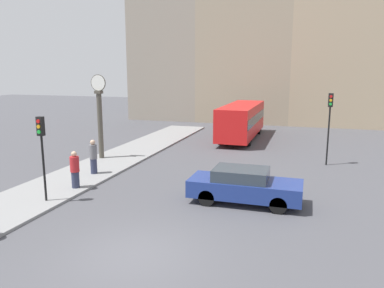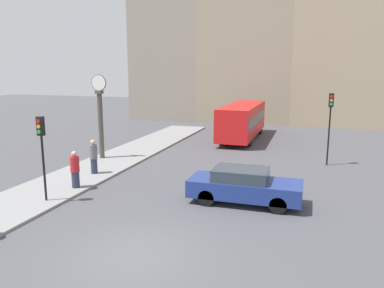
% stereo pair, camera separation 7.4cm
% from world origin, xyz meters
% --- Properties ---
extents(ground_plane, '(120.00, 120.00, 0.00)m').
position_xyz_m(ground_plane, '(0.00, 0.00, 0.00)').
color(ground_plane, '#47474C').
extents(sidewalk_corner, '(3.34, 26.43, 0.11)m').
position_xyz_m(sidewalk_corner, '(-6.33, 11.21, 0.05)').
color(sidewalk_corner, gray).
rests_on(sidewalk_corner, ground_plane).
extents(building_row, '(28.78, 5.00, 19.44)m').
position_xyz_m(building_row, '(0.08, 30.44, 9.40)').
color(building_row, gray).
rests_on(building_row, ground_plane).
extents(sedan_car, '(4.53, 1.77, 1.45)m').
position_xyz_m(sedan_car, '(2.32, 5.35, 0.74)').
color(sedan_car, navy).
rests_on(sedan_car, ground_plane).
extents(bus_distant, '(2.37, 9.06, 2.71)m').
position_xyz_m(bus_distant, '(-0.37, 19.91, 1.55)').
color(bus_distant, red).
rests_on(bus_distant, ground_plane).
extents(traffic_light_near, '(0.26, 0.24, 3.45)m').
position_xyz_m(traffic_light_near, '(-5.40, 2.90, 2.59)').
color(traffic_light_near, black).
rests_on(traffic_light_near, sidewalk_corner).
extents(traffic_light_far, '(0.26, 0.24, 4.10)m').
position_xyz_m(traffic_light_far, '(5.78, 13.00, 2.92)').
color(traffic_light_far, black).
rests_on(traffic_light_far, ground_plane).
extents(street_clock, '(0.97, 0.39, 5.00)m').
position_xyz_m(street_clock, '(-7.25, 10.34, 2.64)').
color(street_clock, '#4C473D').
rests_on(street_clock, sidewalk_corner).
extents(pedestrian_red_top, '(0.41, 0.41, 1.69)m').
position_xyz_m(pedestrian_red_top, '(-5.26, 4.76, 0.94)').
color(pedestrian_red_top, '#2D334C').
rests_on(pedestrian_red_top, sidewalk_corner).
extents(pedestrian_grey_jacket, '(0.39, 0.39, 1.76)m').
position_xyz_m(pedestrian_grey_jacket, '(-5.76, 7.09, 0.99)').
color(pedestrian_grey_jacket, '#2D334C').
rests_on(pedestrian_grey_jacket, sidewalk_corner).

